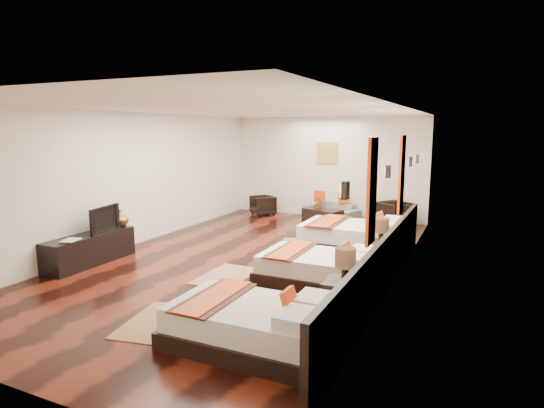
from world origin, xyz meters
The scene contains 30 objects.
floor centered at (0.00, 0.00, 0.00)m, with size 5.50×9.50×0.01m, color black.
ceiling centered at (0.00, 0.00, 2.80)m, with size 5.50×9.50×0.01m, color white.
back_wall centered at (0.00, 4.75, 1.40)m, with size 5.50×0.01×2.80m, color silver.
left_wall centered at (-2.75, 0.00, 1.40)m, with size 0.01×9.50×2.80m, color silver.
right_wall centered at (2.75, 0.00, 1.40)m, with size 0.01×9.50×2.80m, color silver.
headboard_panel centered at (2.71, -0.80, 0.45)m, with size 0.08×6.60×0.90m, color black.
bed_near centered at (1.69, -3.00, 0.25)m, with size 1.93×1.21×0.74m.
bed_mid centered at (1.69, -0.68, 0.25)m, with size 1.91×1.20×0.73m.
bed_far centered at (1.70, 1.53, 0.29)m, with size 2.19×1.37×0.83m.
nightstand_a centered at (2.44, -1.97, 0.34)m, with size 0.50×0.50×0.98m.
nightstand_b centered at (2.45, 0.24, 0.34)m, with size 0.49×0.49×0.96m.
jute_mat_near centered at (0.28, -2.97, 0.01)m, with size 0.75×1.20×0.01m, color #936C4B.
jute_mat_mid centered at (0.14, -1.03, 0.01)m, with size 0.75×1.20×0.01m, color #936C4B.
jute_mat_far centered at (0.46, 1.37, 0.01)m, with size 0.75×1.20×0.01m, color #936C4B.
tv_console centered at (-2.50, -1.45, 0.28)m, with size 0.50×1.80×0.55m, color black.
tv centered at (-2.45, -1.19, 0.80)m, with size 0.85×0.11×0.49m, color black.
book centered at (-2.50, -2.00, 0.57)m, with size 0.24×0.33×0.03m, color black.
figurine centered at (-2.50, -0.64, 0.71)m, with size 0.31×0.31×0.33m, color brown.
sofa centered at (0.25, 4.45, 0.23)m, with size 1.59×0.62×0.46m, color slate.
armchair_left centered at (-1.73, 4.18, 0.28)m, with size 0.60×0.62×0.57m, color black.
armchair_right centered at (2.00, 4.07, 0.33)m, with size 0.71×0.73×0.66m, color black.
coffee_table centered at (0.25, 3.69, 0.20)m, with size 1.00×0.50×0.40m, color black.
table_plant centered at (0.13, 3.71, 0.55)m, with size 0.27×0.23×0.30m, color #2C541C.
orange_panel_a centered at (2.73, -1.90, 1.70)m, with size 0.04×0.40×1.30m, color #D86014.
orange_panel_b centered at (2.73, 0.30, 1.70)m, with size 0.04×0.40×1.30m, color #D86014.
sconce_near centered at (2.70, -3.00, 1.85)m, with size 0.07×0.12×0.18m.
sconce_mid centered at (2.70, -0.80, 1.85)m, with size 0.07×0.12×0.18m.
sconce_far centered at (2.70, 1.40, 1.85)m, with size 0.07×0.12×0.18m.
sconce_lounge centered at (2.70, 2.30, 1.85)m, with size 0.07×0.12×0.18m.
gold_artwork centered at (0.00, 4.73, 1.80)m, with size 0.60×0.04×0.60m, color #AD873F.
Camera 1 is at (3.91, -7.29, 2.44)m, focal length 29.71 mm.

